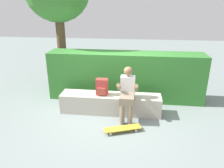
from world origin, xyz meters
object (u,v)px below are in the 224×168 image
at_px(skateboard_near_person, 123,128).
at_px(backpack_on_bench, 102,87).
at_px(bench_main, 111,103).
at_px(person_skater, 127,92).

distance_m(skateboard_near_person, backpack_on_bench, 1.18).
bearing_deg(bench_main, backpack_on_bench, -177.40).
bearing_deg(bench_main, skateboard_near_person, -66.54).
distance_m(bench_main, person_skater, 0.64).
height_order(bench_main, person_skater, person_skater).
xyz_separation_m(person_skater, skateboard_near_person, (-0.05, -0.62, -0.60)).
relative_size(person_skater, skateboard_near_person, 1.50).
relative_size(bench_main, person_skater, 2.01).
height_order(bench_main, backpack_on_bench, backpack_on_bench).
relative_size(bench_main, skateboard_near_person, 3.01).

